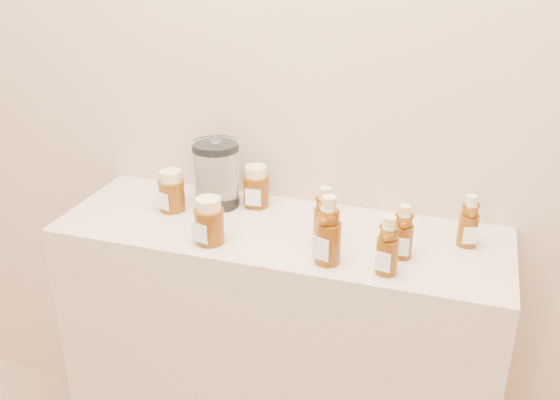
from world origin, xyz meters
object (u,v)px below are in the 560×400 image
(display_table, at_px, (279,364))
(bear_bottle_front_left, at_px, (328,226))
(honey_jar_left, at_px, (172,191))
(bear_bottle_back_left, at_px, (325,212))
(glass_canister, at_px, (217,171))

(display_table, distance_m, bear_bottle_front_left, 0.58)
(display_table, distance_m, honey_jar_left, 0.60)
(bear_bottle_back_left, relative_size, bear_bottle_front_left, 0.87)
(bear_bottle_back_left, xyz_separation_m, honey_jar_left, (-0.45, 0.05, -0.03))
(honey_jar_left, relative_size, glass_canister, 0.57)
(display_table, height_order, bear_bottle_back_left, bear_bottle_back_left)
(display_table, relative_size, glass_canister, 5.84)
(display_table, bearing_deg, bear_bottle_front_left, -38.08)
(bear_bottle_back_left, height_order, glass_canister, glass_canister)
(glass_canister, bearing_deg, display_table, -23.28)
(bear_bottle_back_left, bearing_deg, display_table, 145.43)
(display_table, xyz_separation_m, bear_bottle_back_left, (0.13, -0.03, 0.54))
(bear_bottle_back_left, height_order, bear_bottle_front_left, bear_bottle_front_left)
(honey_jar_left, distance_m, glass_canister, 0.14)
(bear_bottle_front_left, bearing_deg, display_table, 159.99)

